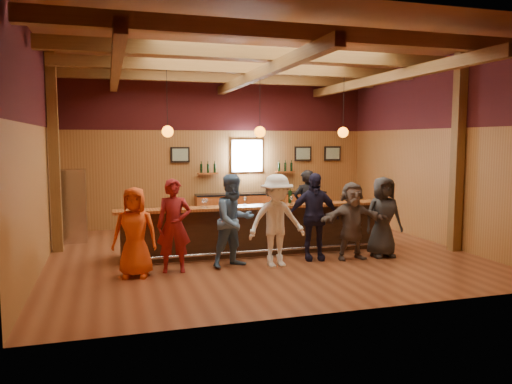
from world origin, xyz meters
TOP-DOWN VIEW (x-y plane):
  - room at (0.00, 0.06)m, footprint 9.04×9.00m
  - bar_counter at (0.02, 0.15)m, footprint 6.30×1.07m
  - back_bar_cabinet at (1.20, 3.72)m, footprint 4.00×0.52m
  - window at (0.80, 3.95)m, footprint 0.95×0.09m
  - framed_pictures at (1.67, 3.94)m, footprint 5.35×0.05m
  - wine_shelves at (0.80, 3.88)m, footprint 3.00×0.18m
  - pendant_lights at (0.00, 0.00)m, footprint 4.24×0.24m
  - stainless_fridge at (-4.10, 2.60)m, footprint 0.70×0.70m
  - customer_orange at (-2.77, -1.17)m, footprint 0.92×0.72m
  - customer_redvest at (-2.03, -1.03)m, footprint 0.72×0.53m
  - customer_denim at (-0.83, -0.97)m, footprint 1.08×0.96m
  - customer_white at (-0.02, -1.20)m, footprint 1.25×0.78m
  - customer_navy at (0.92, -0.87)m, footprint 1.14×0.63m
  - customer_brown at (1.71, -1.08)m, footprint 1.54×0.52m
  - customer_dark at (2.46, -1.06)m, footprint 0.87×0.59m
  - bartender at (1.47, 0.92)m, footprint 0.70×0.50m
  - ice_bucket at (0.44, -0.14)m, footprint 0.23×0.23m
  - bottle_a at (0.48, -0.11)m, footprint 0.08×0.08m
  - bottle_b at (0.70, -0.02)m, footprint 0.08×0.08m
  - glass_a at (-2.70, -0.26)m, footprint 0.09×0.09m
  - glass_b at (-2.02, -0.12)m, footprint 0.08×0.08m
  - glass_c at (-1.29, -0.12)m, footprint 0.08×0.08m
  - glass_d at (-1.25, -0.19)m, footprint 0.09×0.09m
  - glass_e at (-0.39, -0.17)m, footprint 0.09×0.09m
  - glass_f at (0.65, -0.24)m, footprint 0.08×0.08m
  - glass_g at (1.29, -0.11)m, footprint 0.08×0.08m
  - glass_h at (2.21, -0.15)m, footprint 0.08×0.08m

SIDE VIEW (x-z plane):
  - back_bar_cabinet at x=1.20m, z-range 0.00..0.95m
  - bar_counter at x=0.02m, z-range -0.03..1.08m
  - customer_brown at x=1.71m, z-range 0.00..1.65m
  - customer_orange at x=-2.77m, z-range 0.00..1.67m
  - customer_dark at x=2.46m, z-range 0.00..1.74m
  - bartender at x=1.47m, z-range 0.00..1.79m
  - customer_redvest at x=-2.03m, z-range 0.00..1.80m
  - stainless_fridge at x=-4.10m, z-range 0.00..1.80m
  - customer_navy at x=0.92m, z-range 0.00..1.84m
  - customer_white at x=-0.02m, z-range 0.00..1.85m
  - customer_denim at x=-0.83m, z-range 0.00..1.86m
  - glass_b at x=-2.02m, z-range 1.15..1.32m
  - ice_bucket at x=0.44m, z-range 1.11..1.36m
  - glass_h at x=2.21m, z-range 1.15..1.33m
  - glass_c at x=-1.29m, z-range 1.15..1.33m
  - glass_f at x=0.65m, z-range 1.15..1.34m
  - glass_g at x=1.29m, z-range 1.15..1.34m
  - bottle_a at x=0.48m, z-range 1.07..1.42m
  - glass_a at x=-2.70m, z-range 1.15..1.34m
  - glass_d at x=-1.25m, z-range 1.15..1.34m
  - glass_e at x=-0.39m, z-range 1.15..1.35m
  - bottle_b at x=0.70m, z-range 1.07..1.45m
  - wine_shelves at x=0.80m, z-range 1.47..1.77m
  - window at x=0.80m, z-range 1.57..2.52m
  - framed_pictures at x=1.67m, z-range 1.88..2.33m
  - pendant_lights at x=0.00m, z-range 2.02..3.39m
  - room at x=0.00m, z-range 0.95..5.47m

